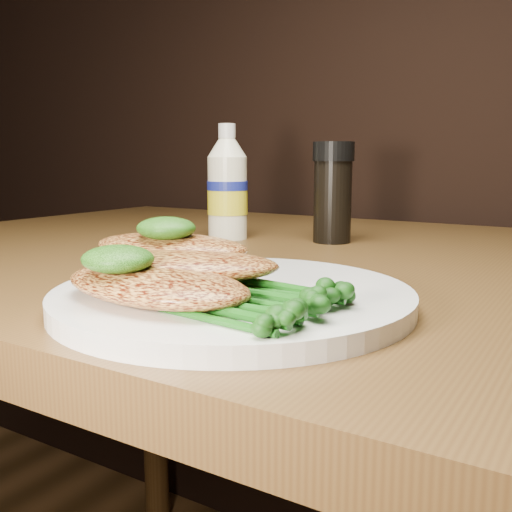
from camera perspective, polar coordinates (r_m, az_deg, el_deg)
The scene contains 9 objects.
plate at distance 0.44m, azimuth -2.26°, elevation -4.06°, with size 0.27×0.27×0.01m, color white.
chicken_front at distance 0.40m, azimuth -9.85°, elevation -2.79°, with size 0.15×0.08×0.02m, color #CA8B40.
chicken_mid at distance 0.43m, azimuth -7.20°, elevation -0.95°, with size 0.14×0.07×0.02m, color #CA8B40.
chicken_back at distance 0.47m, azimuth -8.41°, elevation 0.93°, with size 0.13×0.07×0.02m, color #CA8B40.
pesto_front at distance 0.40m, azimuth -13.43°, elevation -0.29°, with size 0.05×0.05×0.02m, color black.
pesto_back at distance 0.46m, azimuth -8.83°, elevation 2.72°, with size 0.05×0.04×0.02m, color black.
broccolini_bundle at distance 0.38m, azimuth -0.19°, elevation -3.74°, with size 0.13×0.10×0.02m, color #165713, non-canonical shape.
mayo_bottle at distance 0.81m, azimuth -2.83°, elevation 7.28°, with size 0.06×0.06×0.16m, color white, non-canonical shape.
pepper_grinder at distance 0.78m, azimuth 7.54°, elevation 6.19°, with size 0.05×0.05×0.13m, color black, non-canonical shape.
Camera 1 is at (0.32, 0.44, 0.86)m, focal length 40.71 mm.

